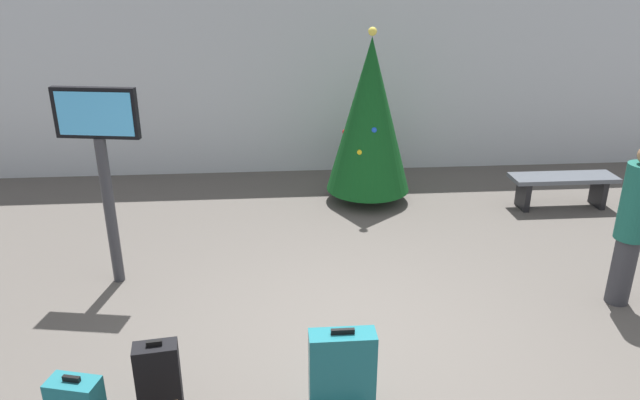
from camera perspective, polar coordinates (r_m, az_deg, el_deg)
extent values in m
plane|color=#514C47|center=(5.67, 3.33, -13.30)|extent=(16.00, 16.00, 0.00)
cube|color=#B7BCC1|center=(9.79, -0.46, 11.01)|extent=(16.00, 0.20, 2.84)
cylinder|color=#4C3319|center=(8.75, 4.63, 0.56)|extent=(0.12, 0.12, 0.19)
cone|color=#0F4719|center=(8.39, 4.88, 8.17)|extent=(1.21, 1.21, 2.19)
sphere|color=#F2D84C|center=(8.20, 5.14, 16.05)|extent=(0.12, 0.12, 0.12)
sphere|color=blue|center=(8.81, 5.66, 6.76)|extent=(0.08, 0.08, 0.08)
sphere|color=blue|center=(8.12, 5.29, 6.81)|extent=(0.08, 0.08, 0.08)
sphere|color=red|center=(8.53, 2.45, 6.65)|extent=(0.08, 0.08, 0.08)
sphere|color=yellow|center=(8.14, 3.90, 4.66)|extent=(0.08, 0.08, 0.08)
sphere|color=silver|center=(8.48, 4.65, 11.07)|extent=(0.08, 0.08, 0.08)
cylinder|color=#333338|center=(6.62, -19.77, -1.14)|extent=(0.12, 0.12, 1.64)
cube|color=black|center=(6.31, -21.02, 7.92)|extent=(0.86, 0.23, 0.52)
cube|color=#4CB2F2|center=(6.26, -21.13, 7.82)|extent=(0.77, 0.14, 0.44)
cube|color=#4C5159|center=(9.06, 22.64, 2.02)|extent=(1.50, 0.44, 0.06)
cube|color=black|center=(8.90, 19.18, 0.51)|extent=(0.08, 0.35, 0.42)
cube|color=black|center=(9.40, 25.49, 0.69)|extent=(0.08, 0.35, 0.42)
cylinder|color=#333338|center=(6.78, 27.37, -6.12)|extent=(0.23, 0.23, 0.73)
cylinder|color=#19594C|center=(6.49, 28.51, -0.20)|extent=(0.39, 0.39, 0.78)
cube|color=black|center=(4.74, -15.39, -16.98)|extent=(0.34, 0.21, 0.70)
cube|color=black|center=(4.52, -15.87, -13.28)|extent=(0.12, 0.04, 0.04)
cube|color=#19606B|center=(4.66, 2.16, -16.58)|extent=(0.51, 0.19, 0.73)
cube|color=black|center=(4.44, 2.23, -12.67)|extent=(0.18, 0.03, 0.04)
cube|color=black|center=(4.68, -23.06, -15.73)|extent=(0.13, 0.06, 0.04)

